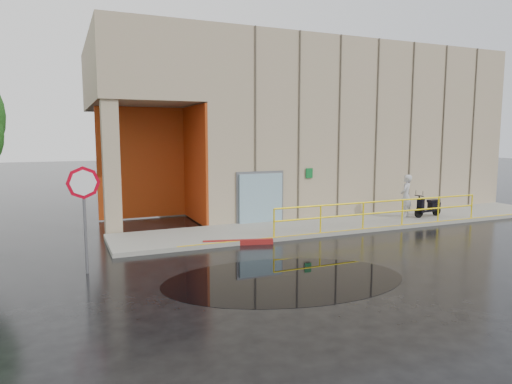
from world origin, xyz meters
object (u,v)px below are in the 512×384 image
red_curb (238,242)px  scooter (429,201)px  person (406,196)px  stop_sign (84,197)px

red_curb → scooter: bearing=6.2°
person → red_curb: (-8.30, -1.26, -1.00)m
person → scooter: (1.05, -0.25, -0.26)m
scooter → red_curb: (-9.35, -1.01, -0.74)m
scooter → red_curb: bearing=-178.8°
person → red_curb: person is taller
scooter → stop_sign: bearing=-175.3°
stop_sign → red_curb: (4.91, 1.41, -2.00)m
stop_sign → scooter: bearing=22.6°
stop_sign → red_curb: 5.49m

